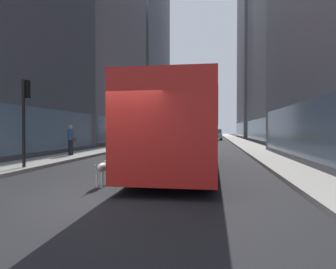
{
  "coord_description": "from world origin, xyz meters",
  "views": [
    {
      "loc": [
        2.38,
        -6.46,
        1.63
      ],
      "look_at": [
        0.48,
        5.64,
        1.4
      ],
      "focal_mm": 30.96,
      "sensor_mm": 36.0,
      "label": 1
    }
  ],
  "objects_px": {
    "transit_bus": "(185,126)",
    "car_yellow_taxi": "(184,136)",
    "dalmatian_dog": "(103,168)",
    "car_white_van": "(216,134)",
    "box_truck": "(162,129)",
    "pedestrian_with_handbag": "(71,140)",
    "car_silver_sedan": "(177,135)",
    "traffic_light_near": "(25,108)"
  },
  "relations": [
    {
      "from": "dalmatian_dog",
      "to": "traffic_light_near",
      "type": "distance_m",
      "value": 5.14
    },
    {
      "from": "car_white_van",
      "to": "box_truck",
      "type": "distance_m",
      "value": 16.99
    },
    {
      "from": "car_white_van",
      "to": "pedestrian_with_handbag",
      "type": "bearing_deg",
      "value": -105.99
    },
    {
      "from": "box_truck",
      "to": "dalmatian_dog",
      "type": "bearing_deg",
      "value": -84.44
    },
    {
      "from": "dalmatian_dog",
      "to": "pedestrian_with_handbag",
      "type": "bearing_deg",
      "value": 123.14
    },
    {
      "from": "car_yellow_taxi",
      "to": "dalmatian_dog",
      "type": "distance_m",
      "value": 28.21
    },
    {
      "from": "dalmatian_dog",
      "to": "car_white_van",
      "type": "bearing_deg",
      "value": 84.49
    },
    {
      "from": "box_truck",
      "to": "pedestrian_with_handbag",
      "type": "relative_size",
      "value": 4.44
    },
    {
      "from": "transit_bus",
      "to": "car_white_van",
      "type": "xyz_separation_m",
      "value": [
        1.6,
        32.75,
        -0.96
      ]
    },
    {
      "from": "car_yellow_taxi",
      "to": "car_silver_sedan",
      "type": "xyz_separation_m",
      "value": [
        -1.6,
        5.21,
        -0.0
      ]
    },
    {
      "from": "car_silver_sedan",
      "to": "pedestrian_with_handbag",
      "type": "distance_m",
      "value": 26.1
    },
    {
      "from": "car_silver_sedan",
      "to": "traffic_light_near",
      "type": "bearing_deg",
      "value": -93.87
    },
    {
      "from": "car_yellow_taxi",
      "to": "box_truck",
      "type": "height_order",
      "value": "box_truck"
    },
    {
      "from": "car_yellow_taxi",
      "to": "box_truck",
      "type": "xyz_separation_m",
      "value": [
        -1.6,
        -7.29,
        0.84
      ]
    },
    {
      "from": "car_white_van",
      "to": "transit_bus",
      "type": "bearing_deg",
      "value": -92.8
    },
    {
      "from": "car_white_van",
      "to": "dalmatian_dog",
      "type": "relative_size",
      "value": 4.27
    },
    {
      "from": "transit_bus",
      "to": "car_white_van",
      "type": "height_order",
      "value": "transit_bus"
    },
    {
      "from": "transit_bus",
      "to": "car_silver_sedan",
      "type": "xyz_separation_m",
      "value": [
        -4.0,
        29.23,
        -0.96
      ]
    },
    {
      "from": "traffic_light_near",
      "to": "dalmatian_dog",
      "type": "bearing_deg",
      "value": -29.86
    },
    {
      "from": "car_white_van",
      "to": "car_silver_sedan",
      "type": "bearing_deg",
      "value": -147.84
    },
    {
      "from": "car_yellow_taxi",
      "to": "car_silver_sedan",
      "type": "height_order",
      "value": "same"
    },
    {
      "from": "pedestrian_with_handbag",
      "to": "box_truck",
      "type": "bearing_deg",
      "value": 78.06
    },
    {
      "from": "car_silver_sedan",
      "to": "dalmatian_dog",
      "type": "relative_size",
      "value": 4.56
    },
    {
      "from": "transit_bus",
      "to": "car_yellow_taxi",
      "type": "height_order",
      "value": "transit_bus"
    },
    {
      "from": "traffic_light_near",
      "to": "box_truck",
      "type": "bearing_deg",
      "value": 83.54
    },
    {
      "from": "car_white_van",
      "to": "traffic_light_near",
      "type": "distance_m",
      "value": 35.44
    },
    {
      "from": "pedestrian_with_handbag",
      "to": "transit_bus",
      "type": "bearing_deg",
      "value": -25.69
    },
    {
      "from": "box_truck",
      "to": "dalmatian_dog",
      "type": "xyz_separation_m",
      "value": [
        2.03,
        -20.91,
        -1.15
      ]
    },
    {
      "from": "box_truck",
      "to": "pedestrian_with_handbag",
      "type": "height_order",
      "value": "box_truck"
    },
    {
      "from": "car_yellow_taxi",
      "to": "dalmatian_dog",
      "type": "bearing_deg",
      "value": -89.12
    },
    {
      "from": "car_yellow_taxi",
      "to": "box_truck",
      "type": "distance_m",
      "value": 7.51
    },
    {
      "from": "car_white_van",
      "to": "car_silver_sedan",
      "type": "distance_m",
      "value": 6.62
    },
    {
      "from": "traffic_light_near",
      "to": "car_white_van",
      "type": "bearing_deg",
      "value": 77.44
    },
    {
      "from": "transit_bus",
      "to": "pedestrian_with_handbag",
      "type": "bearing_deg",
      "value": 154.31
    },
    {
      "from": "car_white_van",
      "to": "car_yellow_taxi",
      "type": "distance_m",
      "value": 9.6
    },
    {
      "from": "car_white_van",
      "to": "car_yellow_taxi",
      "type": "height_order",
      "value": "same"
    },
    {
      "from": "car_white_van",
      "to": "car_silver_sedan",
      "type": "xyz_separation_m",
      "value": [
        -5.6,
        -3.52,
        0.0
      ]
    },
    {
      "from": "traffic_light_near",
      "to": "pedestrian_with_handbag",
      "type": "bearing_deg",
      "value": 98.3
    },
    {
      "from": "dalmatian_dog",
      "to": "pedestrian_with_handbag",
      "type": "relative_size",
      "value": 0.57
    },
    {
      "from": "car_white_van",
      "to": "box_truck",
      "type": "bearing_deg",
      "value": -109.27
    },
    {
      "from": "car_white_van",
      "to": "car_yellow_taxi",
      "type": "bearing_deg",
      "value": -114.63
    },
    {
      "from": "car_silver_sedan",
      "to": "box_truck",
      "type": "xyz_separation_m",
      "value": [
        -0.0,
        -12.5,
        0.84
      ]
    }
  ]
}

